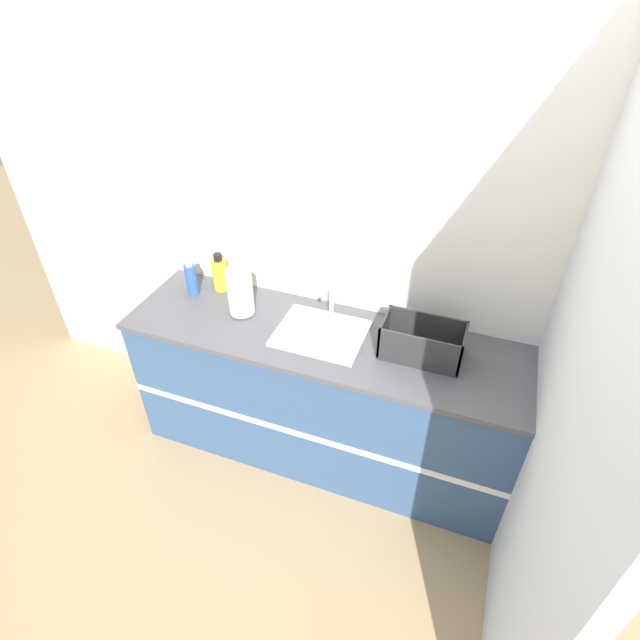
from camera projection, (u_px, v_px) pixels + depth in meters
The scene contains 9 objects.
ground_plane at pixel (305, 484), 2.94m from camera, with size 12.00×12.00×0.00m, color tan.
wall_back at pixel (344, 240), 2.62m from camera, with size 4.53×0.06×2.60m.
wall_right at pixel (570, 319), 2.07m from camera, with size 0.06×2.60×2.60m.
counter_cabinet at pixel (322, 395), 2.89m from camera, with size 2.16×0.62×0.90m.
sink at pixel (321, 331), 2.62m from camera, with size 0.46×0.37×0.25m.
paper_towel_roll at pixel (240, 292), 2.69m from camera, with size 0.14×0.14×0.27m.
dish_rack at pixel (422, 344), 2.45m from camera, with size 0.40×0.21×0.19m.
bottle_blue at pixel (191, 279), 2.87m from camera, with size 0.07×0.07×0.23m.
bottle_yellow at pixel (220, 274), 2.91m from camera, with size 0.09×0.09×0.23m.
Camera 1 is at (0.70, -1.61, 2.55)m, focal length 28.00 mm.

